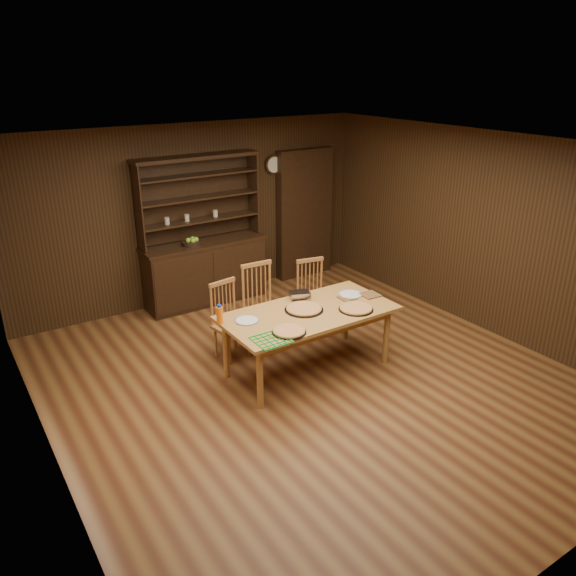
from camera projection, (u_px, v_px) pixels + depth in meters
floor at (312, 381)px, 6.39m from camera, size 6.00×6.00×0.00m
room_shell at (315, 249)px, 5.80m from camera, size 6.00×6.00×6.00m
china_hutch at (204, 264)px, 8.30m from camera, size 1.84×0.52×2.17m
doorway at (304, 214)px, 9.21m from camera, size 1.00×0.18×2.10m
wall_clock at (274, 165)px, 8.66m from camera, size 0.30×0.05×0.30m
dining_table at (308, 318)px, 6.39m from camera, size 1.99×0.99×0.75m
chair_left at (228, 317)px, 6.80m from camera, size 0.45×0.43×0.95m
chair_center at (261, 302)px, 7.05m from camera, size 0.46×0.44×1.07m
chair_right at (312, 293)px, 7.46m from camera, size 0.47×0.45×0.98m
pizza_left at (289, 331)px, 5.86m from camera, size 0.37×0.37×0.04m
pizza_right at (356, 308)px, 6.39m from camera, size 0.40×0.40×0.04m
pizza_center at (304, 309)px, 6.38m from camera, size 0.44×0.44×0.04m
cooling_rack at (271, 340)px, 5.70m from camera, size 0.41×0.41×0.02m
plate_left at (247, 320)px, 6.12m from camera, size 0.26×0.26×0.02m
plate_right at (350, 294)px, 6.80m from camera, size 0.29×0.29×0.02m
foil_dish at (300, 295)px, 6.67m from camera, size 0.28×0.24×0.09m
juice_bottle at (220, 315)px, 6.03m from camera, size 0.07×0.07×0.22m
pot_holder_a at (370, 295)px, 6.79m from camera, size 0.22×0.22×0.02m
pot_holder_b at (347, 298)px, 6.70m from camera, size 0.18×0.18×0.01m
fruit_bowl at (192, 242)px, 8.00m from camera, size 0.27×0.27×0.12m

